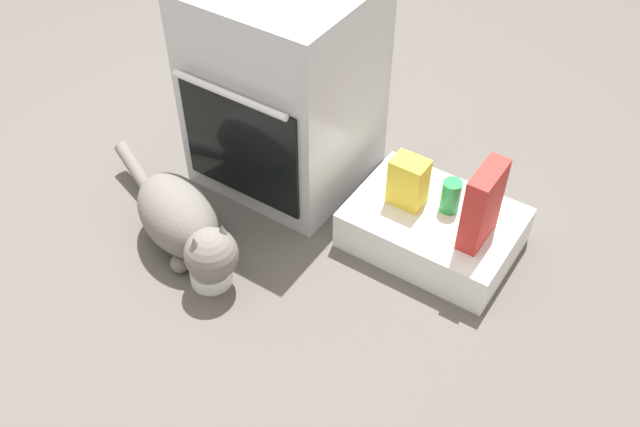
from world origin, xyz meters
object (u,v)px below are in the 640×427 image
at_px(soda_can, 451,196).
at_px(cereal_box, 483,205).
at_px(cat, 183,222).
at_px(snack_bag, 408,182).
at_px(oven, 284,87).
at_px(food_bowl, 211,273).
at_px(pantry_cabinet, 433,228).

bearing_deg(soda_can, cereal_box, -26.86).
relative_size(cat, snack_bag, 4.35).
height_order(oven, food_bowl, oven).
height_order(snack_bag, soda_can, snack_bag).
distance_m(oven, snack_bag, 0.57).
distance_m(snack_bag, soda_can, 0.15).
distance_m(soda_can, cereal_box, 0.17).
bearing_deg(cereal_box, food_bowl, -142.51).
bearing_deg(snack_bag, cat, -140.14).
bearing_deg(cat, oven, 107.15).
xyz_separation_m(oven, snack_bag, (0.54, -0.05, -0.15)).
bearing_deg(cereal_box, cat, -151.24).
height_order(pantry_cabinet, cat, cat).
height_order(soda_can, cereal_box, cereal_box).
height_order(oven, cereal_box, oven).
relative_size(food_bowl, snack_bag, 0.79).
xyz_separation_m(pantry_cabinet, cat, (-0.69, -0.50, 0.06)).
xyz_separation_m(food_bowl, cereal_box, (0.69, 0.53, 0.26)).
bearing_deg(oven, pantry_cabinet, -3.91).
bearing_deg(cat, food_bowl, -0.00).
relative_size(pantry_cabinet, soda_can, 4.70).
distance_m(food_bowl, cat, 0.20).
xyz_separation_m(cat, soda_can, (0.72, 0.54, 0.08)).
relative_size(soda_can, cereal_box, 0.43).
bearing_deg(oven, food_bowl, -78.85).
bearing_deg(snack_bag, pantry_cabinet, 4.59).
xyz_separation_m(oven, cat, (-0.04, -0.54, -0.25)).
height_order(pantry_cabinet, cereal_box, cereal_box).
distance_m(food_bowl, cereal_box, 0.91).
bearing_deg(oven, soda_can, -0.52).
distance_m(cat, soda_can, 0.90).
bearing_deg(cat, soda_can, 58.02).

